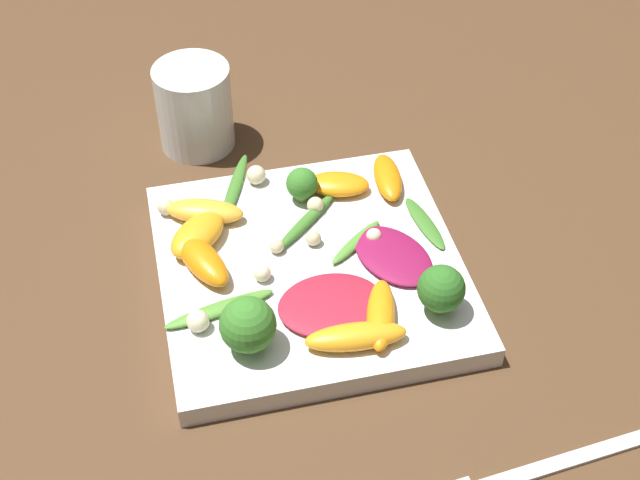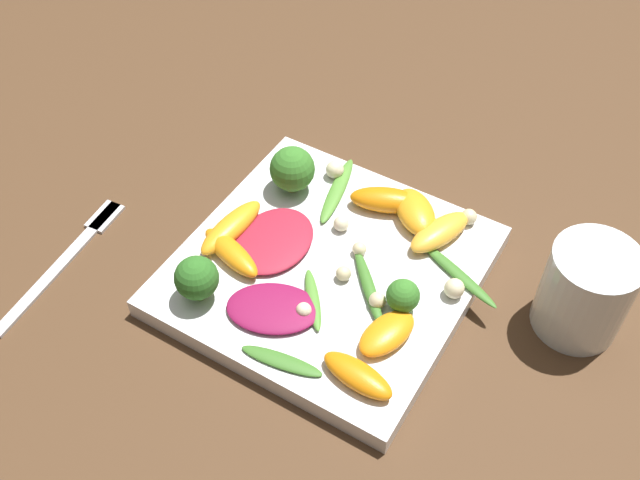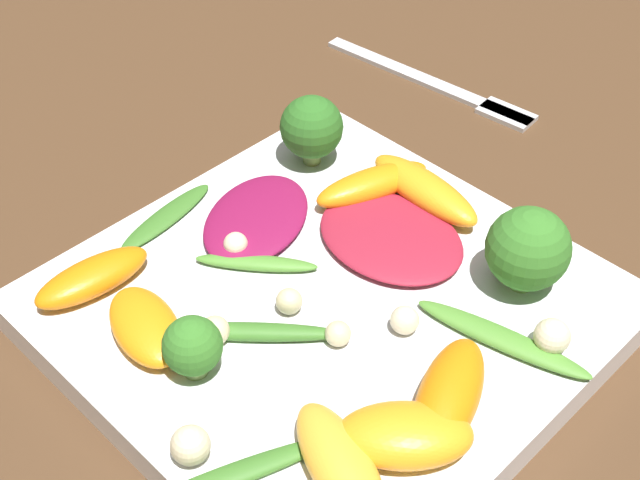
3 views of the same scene
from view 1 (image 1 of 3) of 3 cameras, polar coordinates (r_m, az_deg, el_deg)
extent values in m
plane|color=#4C331E|center=(0.76, -0.64, -2.47)|extent=(2.40, 2.40, 0.00)
cube|color=white|center=(0.75, -0.64, -1.95)|extent=(0.25, 0.25, 0.02)
cylinder|color=white|center=(0.88, -8.03, 8.42)|extent=(0.07, 0.07, 0.09)
cube|color=silver|center=(0.66, 13.76, -14.06)|extent=(0.03, 0.17, 0.01)
ellipsoid|color=maroon|center=(0.71, 0.71, -4.16)|extent=(0.07, 0.09, 0.01)
ellipsoid|color=maroon|center=(0.75, 4.71, -0.99)|extent=(0.09, 0.08, 0.01)
ellipsoid|color=orange|center=(0.81, 4.35, 4.02)|extent=(0.07, 0.03, 0.02)
ellipsoid|color=orange|center=(0.81, 1.13, 3.59)|extent=(0.05, 0.06, 0.02)
ellipsoid|color=#FCAD33|center=(0.78, -7.40, 1.83)|extent=(0.05, 0.07, 0.02)
ellipsoid|color=orange|center=(0.74, -7.54, -1.27)|extent=(0.07, 0.05, 0.02)
ellipsoid|color=orange|center=(0.76, -7.84, 0.33)|extent=(0.07, 0.07, 0.02)
ellipsoid|color=orange|center=(0.70, 3.90, -4.79)|extent=(0.08, 0.04, 0.02)
ellipsoid|color=orange|center=(0.68, 2.30, -6.20)|extent=(0.03, 0.08, 0.02)
cylinder|color=#84AD5B|center=(0.68, -4.56, -6.44)|extent=(0.01, 0.01, 0.01)
sphere|color=#387A28|center=(0.67, -4.65, -5.43)|extent=(0.04, 0.04, 0.04)
cylinder|color=#7A9E51|center=(0.71, 7.63, -4.07)|extent=(0.01, 0.01, 0.01)
sphere|color=#2D6B23|center=(0.70, 7.77, -3.10)|extent=(0.04, 0.04, 0.04)
cylinder|color=#7A9E51|center=(0.80, -1.15, 2.94)|extent=(0.01, 0.01, 0.01)
sphere|color=#387A28|center=(0.79, -1.17, 3.65)|extent=(0.03, 0.03, 0.03)
ellipsoid|color=#3D7528|center=(0.81, -5.48, 3.37)|extent=(0.09, 0.05, 0.01)
ellipsoid|color=#3D7528|center=(0.78, 6.72, 1.08)|extent=(0.07, 0.03, 0.00)
ellipsoid|color=#3D7528|center=(0.78, -0.88, 1.23)|extent=(0.07, 0.07, 0.01)
ellipsoid|color=#518E33|center=(0.76, 2.32, -0.14)|extent=(0.05, 0.06, 0.01)
ellipsoid|color=#518E33|center=(0.71, -6.45, -4.41)|extent=(0.03, 0.09, 0.01)
sphere|color=beige|center=(0.73, -3.72, -2.12)|extent=(0.01, 0.01, 0.01)
sphere|color=beige|center=(0.79, -0.30, 2.25)|extent=(0.01, 0.01, 0.01)
sphere|color=beige|center=(0.82, -4.11, 4.18)|extent=(0.02, 0.02, 0.02)
sphere|color=beige|center=(0.79, -9.83, 2.10)|extent=(0.02, 0.02, 0.02)
sphere|color=beige|center=(0.70, -7.83, -5.17)|extent=(0.02, 0.02, 0.02)
sphere|color=beige|center=(0.75, -2.81, -0.38)|extent=(0.01, 0.01, 0.01)
sphere|color=beige|center=(0.76, -0.44, 0.13)|extent=(0.01, 0.01, 0.01)
sphere|color=beige|center=(0.76, 3.47, 0.27)|extent=(0.01, 0.01, 0.01)
camera|label=2|loc=(0.86, 26.98, 39.73)|focal=42.00mm
camera|label=3|loc=(0.77, -23.45, 25.98)|focal=50.00mm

